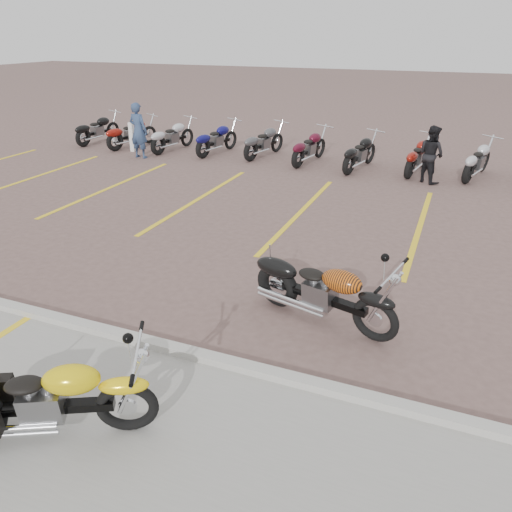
{
  "coord_description": "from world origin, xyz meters",
  "views": [
    {
      "loc": [
        3.26,
        -6.68,
        3.93
      ],
      "look_at": [
        0.6,
        -0.23,
        0.75
      ],
      "focal_mm": 35.0,
      "sensor_mm": 36.0,
      "label": 1
    }
  ],
  "objects_px": {
    "yellow_cruiser": "(44,401)",
    "person_a": "(138,131)",
    "bollard": "(132,137)",
    "person_b": "(431,154)",
    "flame_cruiser": "(321,292)"
  },
  "relations": [
    {
      "from": "flame_cruiser",
      "to": "person_b",
      "type": "height_order",
      "value": "person_b"
    },
    {
      "from": "bollard",
      "to": "flame_cruiser",
      "type": "bearing_deg",
      "value": -42.49
    },
    {
      "from": "yellow_cruiser",
      "to": "flame_cruiser",
      "type": "height_order",
      "value": "flame_cruiser"
    },
    {
      "from": "flame_cruiser",
      "to": "person_a",
      "type": "xyz_separation_m",
      "value": [
        -8.35,
        7.67,
        0.42
      ]
    },
    {
      "from": "yellow_cruiser",
      "to": "person_a",
      "type": "height_order",
      "value": "person_a"
    },
    {
      "from": "person_a",
      "to": "bollard",
      "type": "relative_size",
      "value": 1.79
    },
    {
      "from": "person_a",
      "to": "bollard",
      "type": "height_order",
      "value": "person_a"
    },
    {
      "from": "person_a",
      "to": "person_b",
      "type": "relative_size",
      "value": 1.14
    },
    {
      "from": "bollard",
      "to": "person_b",
      "type": "bearing_deg",
      "value": -0.68
    },
    {
      "from": "yellow_cruiser",
      "to": "person_b",
      "type": "xyz_separation_m",
      "value": [
        2.82,
        11.56,
        0.33
      ]
    },
    {
      "from": "yellow_cruiser",
      "to": "person_a",
      "type": "bearing_deg",
      "value": 92.83
    },
    {
      "from": "yellow_cruiser",
      "to": "person_b",
      "type": "bearing_deg",
      "value": 49.13
    },
    {
      "from": "flame_cruiser",
      "to": "person_a",
      "type": "bearing_deg",
      "value": 152.83
    },
    {
      "from": "flame_cruiser",
      "to": "bollard",
      "type": "relative_size",
      "value": 2.28
    },
    {
      "from": "flame_cruiser",
      "to": "person_b",
      "type": "distance_m",
      "value": 8.3
    }
  ]
}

